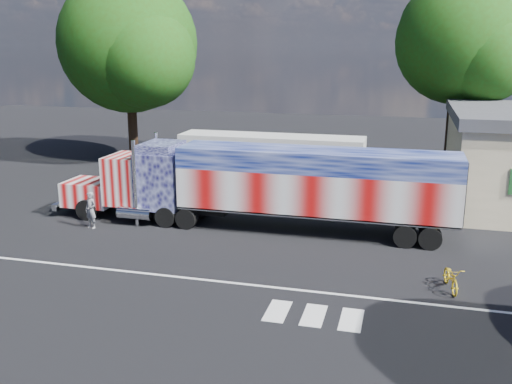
% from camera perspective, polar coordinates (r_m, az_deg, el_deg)
% --- Properties ---
extents(ground, '(100.00, 100.00, 0.00)m').
position_cam_1_polar(ground, '(23.98, -1.85, -6.14)').
color(ground, black).
extents(lane_markings, '(30.00, 2.67, 0.01)m').
position_cam_1_polar(lane_markings, '(20.19, -0.25, -10.21)').
color(lane_markings, silver).
rests_on(lane_markings, ground).
extents(semi_truck, '(19.53, 3.09, 4.16)m').
position_cam_1_polar(semi_truck, '(26.63, 0.86, 0.80)').
color(semi_truck, black).
rests_on(semi_truck, ground).
extents(coach_bus, '(11.09, 2.58, 3.23)m').
position_cam_1_polar(coach_bus, '(34.39, 1.52, 3.12)').
color(coach_bus, silver).
rests_on(coach_bus, ground).
extents(woman, '(0.75, 0.61, 1.77)m').
position_cam_1_polar(woman, '(28.05, -16.20, -1.74)').
color(woman, slate).
rests_on(woman, ground).
extents(bicycle, '(0.92, 1.84, 0.92)m').
position_cam_1_polar(bicycle, '(21.54, 18.93, -8.09)').
color(bicycle, gold).
rests_on(bicycle, ground).
extents(tree_ne_a, '(8.33, 7.93, 12.63)m').
position_cam_1_polar(tree_ne_a, '(39.70, 19.80, 13.88)').
color(tree_ne_a, black).
rests_on(tree_ne_a, ground).
extents(tree_nw_a, '(10.49, 9.99, 13.58)m').
position_cam_1_polar(tree_nw_a, '(43.41, -12.49, 14.26)').
color(tree_nw_a, black).
rests_on(tree_nw_a, ground).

